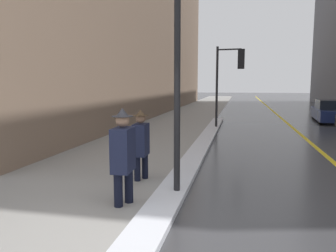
# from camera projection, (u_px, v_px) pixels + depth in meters

# --- Properties ---
(ground_plane) EXTENTS (160.00, 160.00, 0.00)m
(ground_plane) POSITION_uv_depth(u_px,v_px,m) (135.00, 232.00, 4.75)
(ground_plane) COLOR #38383A
(sidewalk_slab) EXTENTS (4.00, 80.00, 0.01)m
(sidewalk_slab) POSITION_uv_depth(u_px,v_px,m) (181.00, 120.00, 19.71)
(sidewalk_slab) COLOR gray
(sidewalk_slab) RESTS_ON ground
(road_centre_stripe) EXTENTS (0.16, 80.00, 0.00)m
(road_centre_stripe) POSITION_uv_depth(u_px,v_px,m) (286.00, 122.00, 18.42)
(road_centre_stripe) COLOR gold
(road_centre_stripe) RESTS_ON ground
(snow_bank_curb) EXTENTS (0.59, 16.94, 0.11)m
(snow_bank_curb) POSITION_uv_depth(u_px,v_px,m) (202.00, 144.00, 11.42)
(snow_bank_curb) COLOR silver
(snow_bank_curb) RESTS_ON ground
(building_facade_left) EXTENTS (6.00, 36.00, 12.93)m
(building_facade_left) POSITION_uv_depth(u_px,v_px,m) (129.00, 27.00, 24.80)
(building_facade_left) COLOR #846B56
(building_facade_left) RESTS_ON ground
(lamp_post) EXTENTS (0.28, 0.28, 4.03)m
(lamp_post) POSITION_uv_depth(u_px,v_px,m) (177.00, 66.00, 6.02)
(lamp_post) COLOR black
(lamp_post) RESTS_ON ground
(traffic_light_near) EXTENTS (1.31, 0.33, 3.89)m
(traffic_light_near) POSITION_uv_depth(u_px,v_px,m) (232.00, 70.00, 15.28)
(traffic_light_near) COLOR black
(traffic_light_near) RESTS_ON ground
(pedestrian_nearside) EXTENTS (0.37, 0.55, 1.74)m
(pedestrian_nearside) POSITION_uv_depth(u_px,v_px,m) (123.00, 153.00, 5.72)
(pedestrian_nearside) COLOR black
(pedestrian_nearside) RESTS_ON ground
(pedestrian_in_fedora) EXTENTS (0.34, 0.71, 1.59)m
(pedestrian_in_fedora) POSITION_uv_depth(u_px,v_px,m) (141.00, 142.00, 7.27)
(pedestrian_in_fedora) COLOR black
(pedestrian_in_fedora) RESTS_ON ground
(parked_car_navy) EXTENTS (2.20, 4.46, 1.26)m
(parked_car_navy) POSITION_uv_depth(u_px,v_px,m) (333.00, 111.00, 18.73)
(parked_car_navy) COLOR navy
(parked_car_navy) RESTS_ON ground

